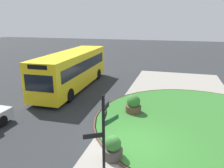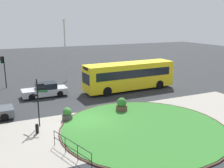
# 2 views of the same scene
# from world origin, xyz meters

# --- Properties ---
(ground) EXTENTS (120.00, 120.00, 0.00)m
(ground) POSITION_xyz_m (0.00, 0.00, 0.00)
(ground) COLOR #282B2D
(sidewalk_paving) EXTENTS (32.00, 8.07, 0.02)m
(sidewalk_paving) POSITION_xyz_m (0.00, -1.97, 0.01)
(sidewalk_paving) COLOR gray
(sidewalk_paving) RESTS_ON ground
(grass_island) EXTENTS (11.89, 11.89, 0.10)m
(grass_island) POSITION_xyz_m (3.38, -3.14, 0.05)
(grass_island) COLOR #2D6B28
(grass_island) RESTS_ON ground
(grass_kerb_ring) EXTENTS (12.20, 12.20, 0.11)m
(grass_kerb_ring) POSITION_xyz_m (3.38, -3.14, 0.06)
(grass_kerb_ring) COLOR brown
(grass_kerb_ring) RESTS_ON ground
(signpost_directional) EXTENTS (1.01, 0.81, 3.63)m
(signpost_directional) POSITION_xyz_m (-3.37, 0.39, 2.10)
(signpost_directional) COLOR black
(signpost_directional) RESTS_ON ground
(bus_yellow) EXTENTS (10.53, 2.84, 3.09)m
(bus_yellow) POSITION_xyz_m (7.66, 6.83, 1.66)
(bus_yellow) COLOR yellow
(bus_yellow) RESTS_ON ground
(planter_near_signpost) EXTENTS (0.98, 0.98, 1.22)m
(planter_near_signpost) POSITION_xyz_m (3.61, 0.77, 0.55)
(planter_near_signpost) COLOR brown
(planter_near_signpost) RESTS_ON ground
(planter_kerbside) EXTENTS (0.82, 0.82, 1.05)m
(planter_kerbside) POSITION_xyz_m (-1.22, 0.72, 0.48)
(planter_kerbside) COLOR #47423D
(planter_kerbside) RESTS_ON ground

